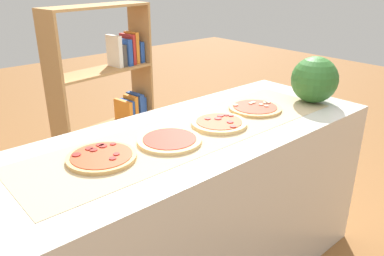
{
  "coord_description": "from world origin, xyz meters",
  "views": [
    {
      "loc": [
        -1.11,
        -1.28,
        1.62
      ],
      "look_at": [
        0.0,
        0.0,
        0.92
      ],
      "focal_mm": 36.06,
      "sensor_mm": 36.0,
      "label": 1
    }
  ],
  "objects_px": {
    "pizza_pepperoni_0": "(102,157)",
    "bookshelf": "(116,106)",
    "pizza_pepperoni_2": "(219,123)",
    "watermelon": "(315,80)",
    "pizza_mushroom_3": "(255,108)",
    "pizza_plain_1": "(170,140)"
  },
  "relations": [
    {
      "from": "pizza_pepperoni_0",
      "to": "bookshelf",
      "type": "distance_m",
      "value": 1.51
    },
    {
      "from": "pizza_pepperoni_2",
      "to": "watermelon",
      "type": "relative_size",
      "value": 1.04
    },
    {
      "from": "watermelon",
      "to": "pizza_pepperoni_2",
      "type": "bearing_deg",
      "value": 172.0
    },
    {
      "from": "pizza_pepperoni_0",
      "to": "pizza_mushroom_3",
      "type": "xyz_separation_m",
      "value": [
        0.94,
        -0.02,
        -0.0
      ]
    },
    {
      "from": "watermelon",
      "to": "bookshelf",
      "type": "xyz_separation_m",
      "value": [
        -0.51,
        1.4,
        -0.41
      ]
    },
    {
      "from": "pizza_plain_1",
      "to": "watermelon",
      "type": "xyz_separation_m",
      "value": [
        0.98,
        -0.09,
        0.12
      ]
    },
    {
      "from": "pizza_pepperoni_2",
      "to": "pizza_mushroom_3",
      "type": "distance_m",
      "value": 0.31
    },
    {
      "from": "pizza_pepperoni_0",
      "to": "bookshelf",
      "type": "height_order",
      "value": "bookshelf"
    },
    {
      "from": "pizza_plain_1",
      "to": "pizza_pepperoni_2",
      "type": "height_order",
      "value": "pizza_pepperoni_2"
    },
    {
      "from": "pizza_plain_1",
      "to": "pizza_pepperoni_2",
      "type": "bearing_deg",
      "value": 0.03
    },
    {
      "from": "pizza_pepperoni_0",
      "to": "watermelon",
      "type": "relative_size",
      "value": 1.07
    },
    {
      "from": "pizza_plain_1",
      "to": "bookshelf",
      "type": "relative_size",
      "value": 0.21
    },
    {
      "from": "watermelon",
      "to": "pizza_mushroom_3",
      "type": "bearing_deg",
      "value": 160.42
    },
    {
      "from": "pizza_pepperoni_0",
      "to": "pizza_pepperoni_2",
      "type": "distance_m",
      "value": 0.63
    },
    {
      "from": "pizza_plain_1",
      "to": "watermelon",
      "type": "distance_m",
      "value": 1.0
    },
    {
      "from": "pizza_pepperoni_0",
      "to": "pizza_plain_1",
      "type": "relative_size",
      "value": 0.98
    },
    {
      "from": "pizza_pepperoni_2",
      "to": "pizza_mushroom_3",
      "type": "relative_size",
      "value": 0.96
    },
    {
      "from": "watermelon",
      "to": "bookshelf",
      "type": "relative_size",
      "value": 0.19
    },
    {
      "from": "bookshelf",
      "to": "pizza_pepperoni_0",
      "type": "bearing_deg",
      "value": -121.99
    },
    {
      "from": "pizza_plain_1",
      "to": "bookshelf",
      "type": "height_order",
      "value": "bookshelf"
    },
    {
      "from": "pizza_mushroom_3",
      "to": "pizza_plain_1",
      "type": "bearing_deg",
      "value": -176.93
    },
    {
      "from": "watermelon",
      "to": "bookshelf",
      "type": "distance_m",
      "value": 1.55
    }
  ]
}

